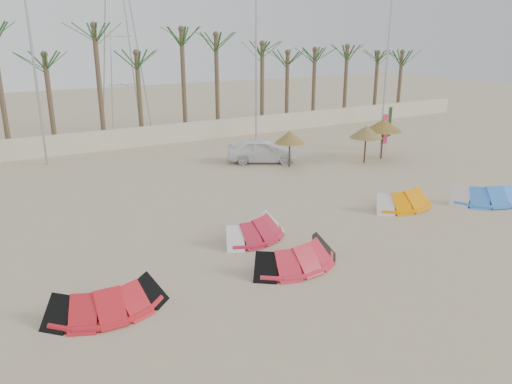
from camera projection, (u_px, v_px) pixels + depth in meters
ground at (353, 285)px, 15.28m from camera, size 120.00×120.00×0.00m
boundary_wall at (137, 137)px, 33.26m from camera, size 60.00×0.30×1.30m
palm_line at (134, 46)px, 33.02m from camera, size 52.00×4.00×7.70m
lamp_b at (34, 62)px, 27.21m from camera, size 1.25×0.14×11.00m
lamp_c at (257, 56)px, 33.81m from camera, size 1.25×0.14×11.00m
lamp_d at (388, 52)px, 39.47m from camera, size 1.25×0.14×11.00m
pylon at (127, 130)px, 38.88m from camera, size 3.00×3.00×14.00m
kite_red_left at (104, 296)px, 13.83m from camera, size 3.27×1.59×0.90m
kite_red_mid at (292, 252)px, 16.53m from camera, size 3.42×1.86×0.90m
kite_red_right at (253, 226)px, 18.72m from camera, size 3.24×2.28×0.90m
kite_orange at (400, 196)px, 22.11m from camera, size 3.42×1.83×0.90m
kite_blue at (484, 192)px, 22.68m from camera, size 3.91×2.55×0.90m
parasol_left at (290, 137)px, 27.91m from camera, size 1.71×1.71×2.11m
parasol_mid at (366, 132)px, 28.80m from camera, size 1.91×1.91×2.21m
parasol_right at (384, 125)px, 29.73m from camera, size 2.27×2.27×2.40m
flag_pink at (384, 130)px, 30.28m from camera, size 0.45×0.11×2.78m
flag_green at (390, 123)px, 32.05m from camera, size 0.44×0.14×2.92m
car at (262, 150)px, 29.34m from camera, size 4.37×3.44×1.39m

